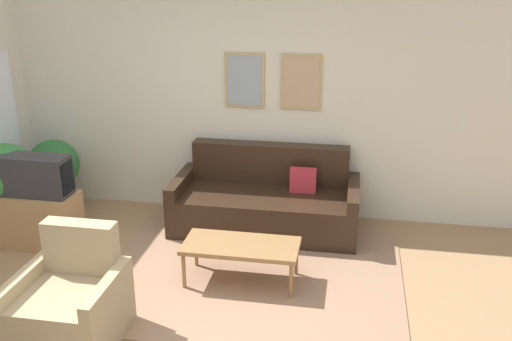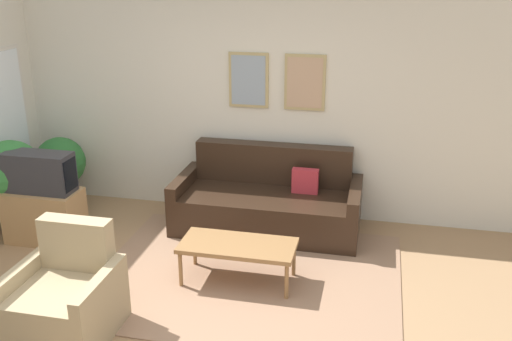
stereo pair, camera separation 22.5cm
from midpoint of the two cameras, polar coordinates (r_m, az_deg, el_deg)
ground_plane at (r=4.77m, az=-7.65°, el=-15.31°), size 16.00×16.00×0.00m
area_rug at (r=5.40m, az=0.40°, el=-10.48°), size 2.79×2.23×0.01m
wall_back at (r=6.42m, az=-0.67°, el=7.41°), size 8.00×0.09×2.70m
couch at (r=6.22m, az=2.28°, el=-3.23°), size 1.99×0.90×0.87m
coffee_table at (r=5.16m, az=-0.56°, el=-7.69°), size 1.04×0.48×0.38m
tv_stand at (r=6.30m, az=-19.40°, el=-4.30°), size 0.77×0.41×0.56m
tv at (r=6.13m, az=-19.89°, el=-0.17°), size 0.70×0.28×0.41m
armchair at (r=4.72m, az=-17.27°, el=-12.34°), size 0.76×0.76×0.87m
potted_plant_tall at (r=6.51m, az=-22.36°, el=-0.28°), size 0.66×0.66×1.02m
potted_plant_by_window at (r=7.00m, az=-18.10°, el=0.63°), size 0.58×0.58×0.86m
potted_plant_small at (r=6.76m, az=-19.40°, el=-1.80°), size 0.39×0.39×0.63m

